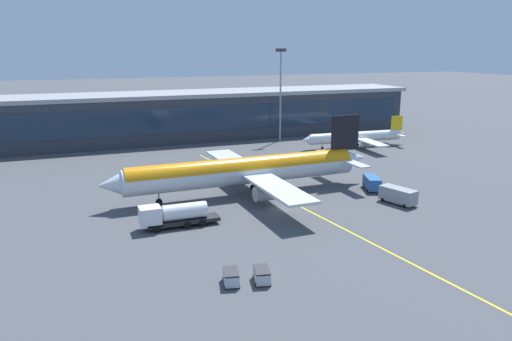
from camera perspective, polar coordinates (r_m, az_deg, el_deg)
The scene contains 11 objects.
ground_plane at distance 74.24m, azimuth 2.91°, elevation -4.49°, with size 700.00×700.00×0.00m, color #47494F.
apron_lead_in_line at distance 77.17m, azimuth 4.35°, elevation -3.78°, with size 0.30×80.00×0.01m, color yellow.
terminal_building at distance 129.83m, azimuth -13.86°, elevation 5.98°, with size 154.37×17.28×12.42m.
main_airliner at distance 80.13m, azimuth -1.24°, elevation -0.00°, with size 47.03×37.24×12.30m.
fuel_tanker at distance 67.15m, azimuth -9.53°, elevation -5.13°, with size 10.80×2.73×3.25m.
crew_van at distance 86.02m, azimuth 13.36°, elevation -1.34°, with size 3.70×5.42×2.30m.
lavatory_truck at distance 79.46m, azimuth 16.19°, elevation -2.72°, with size 3.83×6.21×2.50m.
baggage_cart_0 at distance 51.40m, azimuth -2.93°, elevation -12.32°, with size 2.13×2.93×1.48m.
baggage_cart_1 at distance 51.75m, azimuth 0.68°, elevation -12.11°, with size 2.13×2.93×1.48m.
commuter_jet_far at distance 122.22m, azimuth 11.56°, elevation 3.87°, with size 28.74×22.89×7.24m.
apron_light_mast_0 at distance 127.04m, azimuth 2.88°, elevation 9.62°, with size 2.80×0.50×23.59m.
Camera 1 is at (-28.92, -64.17, 23.62)m, focal length 34.25 mm.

